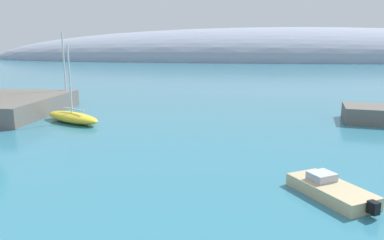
{
  "coord_description": "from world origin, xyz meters",
  "views": [
    {
      "loc": [
        2.75,
        -2.05,
        7.27
      ],
      "look_at": [
        -0.54,
        26.92,
        1.19
      ],
      "focal_mm": 33.76,
      "sensor_mm": 36.0,
      "label": 1
    }
  ],
  "objects": [
    {
      "name": "distant_ridge",
      "position": [
        26.45,
        180.18,
        0.0
      ],
      "size": [
        295.1,
        71.47,
        31.23
      ],
      "primitive_type": "ellipsoid",
      "color": "#8E99AD",
      "rests_on": "ground"
    },
    {
      "name": "sailboat_yellow_near_shore",
      "position": [
        -12.41,
        30.16,
        0.54
      ],
      "size": [
        7.21,
        5.41,
        7.32
      ],
      "rotation": [
        0.0,
        0.0,
        2.61
      ],
      "color": "yellow",
      "rests_on": "water"
    },
    {
      "name": "sailboat_black_mid_mooring",
      "position": [
        -17.44,
        39.59,
        0.56
      ],
      "size": [
        3.42,
        6.54,
        8.74
      ],
      "rotation": [
        0.0,
        0.0,
        1.76
      ],
      "color": "black",
      "rests_on": "water"
    },
    {
      "name": "motorboat_sand_foreground",
      "position": [
        7.61,
        15.14,
        0.35
      ],
      "size": [
        3.89,
        4.74,
        1.01
      ],
      "rotation": [
        0.0,
        0.0,
        2.1
      ],
      "color": "#C6B284",
      "rests_on": "water"
    }
  ]
}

